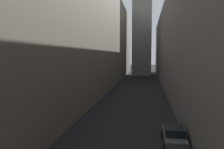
{
  "coord_description": "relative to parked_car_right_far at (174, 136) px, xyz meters",
  "views": [
    {
      "loc": [
        2.2,
        3.63,
        7.32
      ],
      "look_at": [
        0.0,
        17.57,
        6.11
      ],
      "focal_mm": 36.34,
      "sensor_mm": 36.0,
      "label": 1
    }
  ],
  "objects": [
    {
      "name": "building_block_right",
      "position": [
        6.12,
        27.86,
        8.67
      ],
      "size": [
        10.05,
        108.0,
        18.91
      ],
      "primitive_type": "cube",
      "color": "slate",
      "rests_on": "ground"
    },
    {
      "name": "ground_plane",
      "position": [
        -4.4,
        25.86,
        -0.78
      ],
      "size": [
        264.0,
        264.0,
        0.0
      ],
      "primitive_type": "plane",
      "color": "black"
    },
    {
      "name": "parked_car_right_far",
      "position": [
        0.0,
        0.0,
        0.0
      ],
      "size": [
        1.88,
        4.32,
        1.54
      ],
      "rotation": [
        0.0,
        0.0,
        1.57
      ],
      "color": "#4C4C51",
      "rests_on": "ground"
    },
    {
      "name": "building_block_left",
      "position": [
        -17.09,
        27.86,
        10.78
      ],
      "size": [
        14.38,
        108.0,
        23.13
      ],
      "primitive_type": "cube",
      "color": "#756B5B",
      "rests_on": "ground"
    }
  ]
}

